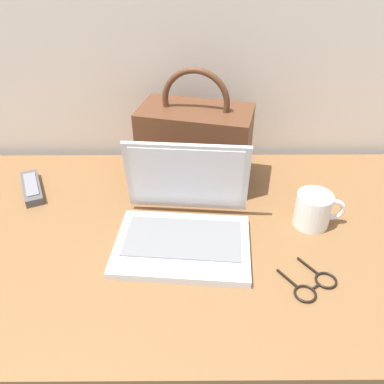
% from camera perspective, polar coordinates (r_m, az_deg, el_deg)
% --- Properties ---
extents(desk, '(1.60, 0.76, 0.03)m').
position_cam_1_polar(desk, '(0.99, 1.33, -6.40)').
color(desk, brown).
rests_on(desk, ground).
extents(laptop, '(0.33, 0.28, 0.22)m').
position_cam_1_polar(laptop, '(0.94, -1.16, -4.23)').
color(laptop, silver).
rests_on(laptop, desk).
extents(coffee_mug, '(0.12, 0.09, 0.09)m').
position_cam_1_polar(coffee_mug, '(1.02, 17.13, -2.40)').
color(coffee_mug, white).
rests_on(coffee_mug, desk).
extents(remote_control_far, '(0.11, 0.17, 0.02)m').
position_cam_1_polar(remote_control_far, '(1.20, -22.01, 0.60)').
color(remote_control_far, '#4C4C51').
rests_on(remote_control_far, desk).
extents(eyeglasses, '(0.13, 0.14, 0.01)m').
position_cam_1_polar(eyeglasses, '(0.89, 17.16, -12.72)').
color(eyeglasses, black).
rests_on(eyeglasses, desk).
extents(handbag, '(0.33, 0.23, 0.33)m').
position_cam_1_polar(handbag, '(1.11, 0.49, 6.90)').
color(handbag, '#59331E').
rests_on(handbag, desk).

